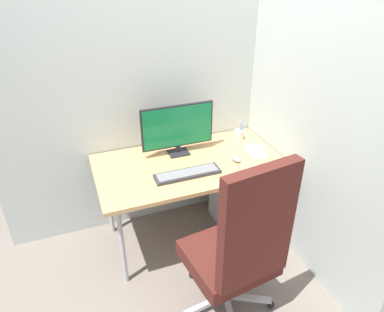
{
  "coord_description": "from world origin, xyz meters",
  "views": [
    {
      "loc": [
        -0.8,
        -2.16,
        2.11
      ],
      "look_at": [
        -0.01,
        -0.08,
        0.83
      ],
      "focal_mm": 33.15,
      "sensor_mm": 36.0,
      "label": 1
    }
  ],
  "objects_px": {
    "office_chair": "(239,248)",
    "monitor": "(178,128)",
    "notebook": "(256,152)",
    "keyboard": "(188,174)",
    "pen_holder": "(239,134)",
    "mouse": "(236,159)",
    "filing_cabinet": "(241,196)"
  },
  "relations": [
    {
      "from": "monitor",
      "to": "notebook",
      "type": "height_order",
      "value": "monitor"
    },
    {
      "from": "filing_cabinet",
      "to": "monitor",
      "type": "bearing_deg",
      "value": 160.3
    },
    {
      "from": "office_chair",
      "to": "keyboard",
      "type": "xyz_separation_m",
      "value": [
        -0.08,
        0.66,
        0.14
      ]
    },
    {
      "from": "office_chair",
      "to": "filing_cabinet",
      "type": "height_order",
      "value": "office_chair"
    },
    {
      "from": "office_chair",
      "to": "keyboard",
      "type": "bearing_deg",
      "value": 97.14
    },
    {
      "from": "keyboard",
      "to": "notebook",
      "type": "relative_size",
      "value": 2.22
    },
    {
      "from": "monitor",
      "to": "pen_holder",
      "type": "xyz_separation_m",
      "value": [
        0.56,
        0.05,
        -0.18
      ]
    },
    {
      "from": "monitor",
      "to": "pen_holder",
      "type": "height_order",
      "value": "monitor"
    },
    {
      "from": "notebook",
      "to": "keyboard",
      "type": "bearing_deg",
      "value": -158.56
    },
    {
      "from": "filing_cabinet",
      "to": "notebook",
      "type": "height_order",
      "value": "notebook"
    },
    {
      "from": "mouse",
      "to": "notebook",
      "type": "distance_m",
      "value": 0.21
    },
    {
      "from": "office_chair",
      "to": "monitor",
      "type": "bearing_deg",
      "value": 92.27
    },
    {
      "from": "keyboard",
      "to": "notebook",
      "type": "height_order",
      "value": "keyboard"
    },
    {
      "from": "keyboard",
      "to": "pen_holder",
      "type": "xyz_separation_m",
      "value": [
        0.6,
        0.38,
        0.03
      ]
    },
    {
      "from": "office_chair",
      "to": "keyboard",
      "type": "relative_size",
      "value": 2.56
    },
    {
      "from": "pen_holder",
      "to": "notebook",
      "type": "relative_size",
      "value": 0.8
    },
    {
      "from": "keyboard",
      "to": "mouse",
      "type": "relative_size",
      "value": 5.27
    },
    {
      "from": "mouse",
      "to": "pen_holder",
      "type": "height_order",
      "value": "pen_holder"
    },
    {
      "from": "monitor",
      "to": "pen_holder",
      "type": "relative_size",
      "value": 3.28
    },
    {
      "from": "monitor",
      "to": "notebook",
      "type": "xyz_separation_m",
      "value": [
        0.58,
        -0.22,
        -0.21
      ]
    },
    {
      "from": "filing_cabinet",
      "to": "mouse",
      "type": "xyz_separation_m",
      "value": [
        -0.13,
        -0.1,
        0.45
      ]
    },
    {
      "from": "keyboard",
      "to": "pen_holder",
      "type": "distance_m",
      "value": 0.71
    },
    {
      "from": "keyboard",
      "to": "office_chair",
      "type": "bearing_deg",
      "value": -82.86
    },
    {
      "from": "mouse",
      "to": "filing_cabinet",
      "type": "bearing_deg",
      "value": 25.82
    },
    {
      "from": "keyboard",
      "to": "mouse",
      "type": "xyz_separation_m",
      "value": [
        0.41,
        0.06,
        0.0
      ]
    },
    {
      "from": "pen_holder",
      "to": "notebook",
      "type": "xyz_separation_m",
      "value": [
        0.02,
        -0.27,
        -0.03
      ]
    },
    {
      "from": "filing_cabinet",
      "to": "mouse",
      "type": "relative_size",
      "value": 6.51
    },
    {
      "from": "mouse",
      "to": "notebook",
      "type": "xyz_separation_m",
      "value": [
        0.21,
        0.06,
        -0.01
      ]
    },
    {
      "from": "pen_holder",
      "to": "mouse",
      "type": "bearing_deg",
      "value": -120.42
    },
    {
      "from": "keyboard",
      "to": "notebook",
      "type": "bearing_deg",
      "value": 10.21
    },
    {
      "from": "monitor",
      "to": "keyboard",
      "type": "relative_size",
      "value": 1.19
    },
    {
      "from": "keyboard",
      "to": "monitor",
      "type": "bearing_deg",
      "value": 82.68
    }
  ]
}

